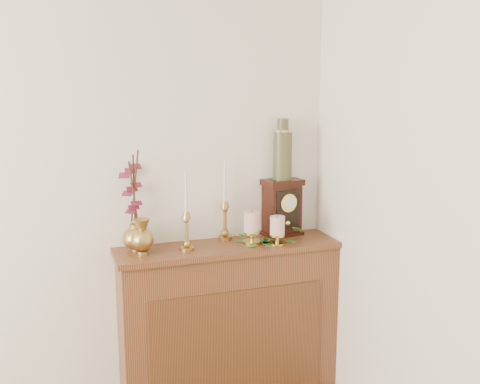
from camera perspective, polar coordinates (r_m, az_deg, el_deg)
name	(u,v)px	position (r m, az deg, el deg)	size (l,w,h in m)	color
console_shelf	(230,329)	(3.24, -1.06, -13.76)	(1.24, 0.34, 0.93)	brown
candlestick_left	(187,225)	(2.94, -5.45, -3.32)	(0.07, 0.07, 0.42)	tan
candlestick_center	(225,214)	(3.12, -1.54, -2.23)	(0.08, 0.08, 0.45)	tan
bud_vase	(142,237)	(2.90, -9.90, -4.54)	(0.12, 0.12, 0.19)	tan
ginger_jar	(133,204)	(2.99, -10.81, -1.23)	(0.22, 0.23, 0.54)	tan
pillar_candle_left	(252,226)	(3.05, 1.21, -3.47)	(0.10, 0.10, 0.19)	gold
pillar_candle_right	(277,229)	(3.03, 3.81, -3.80)	(0.09, 0.09, 0.17)	gold
ivy_garland	(268,239)	(3.11, 2.85, -4.83)	(0.46, 0.19, 0.08)	#356626
mantel_clock	(282,208)	(3.23, 4.29, -1.60)	(0.24, 0.18, 0.32)	black
ceramic_vase	(283,152)	(3.18, 4.35, 4.04)	(0.11, 0.11, 0.34)	#193225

